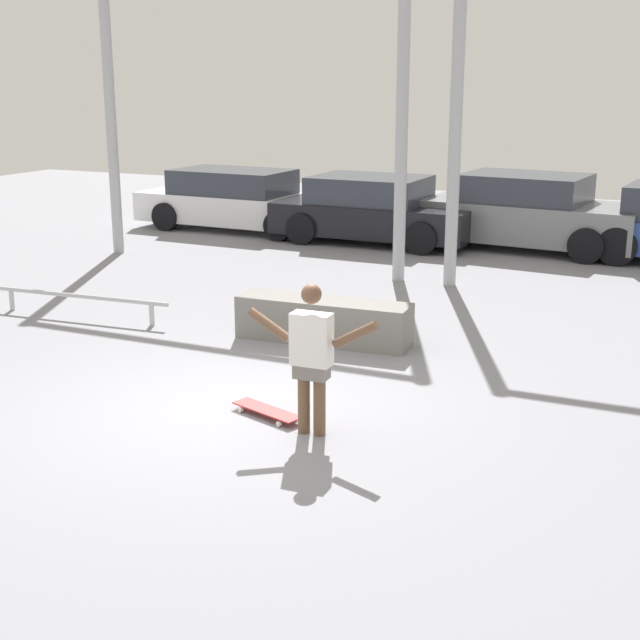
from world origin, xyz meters
name	(u,v)px	position (x,y,z in m)	size (l,w,h in m)	color
ground_plane	(228,409)	(0.00, 0.00, 0.00)	(36.00, 36.00, 0.00)	gray
skateboarder	(312,353)	(1.05, -0.22, 0.80)	(1.30, 0.20, 1.46)	brown
skateboard	(267,411)	(0.46, -0.02, 0.06)	(0.84, 0.46, 0.08)	red
grind_box	(323,321)	(-0.11, 2.58, 0.27)	(2.24, 0.55, 0.55)	slate
grind_rail	(79,298)	(-3.70, 2.22, 0.27)	(2.83, 0.27, 0.34)	#B7BABF
canopy_support_left	(244,78)	(-3.28, 6.32, 3.24)	(5.89, 0.20, 5.17)	#A5A8AD
parked_car_white	(238,201)	(-5.35, 9.59, 0.63)	(4.58, 1.97, 1.30)	white
parked_car_black	(375,210)	(-2.09, 9.45, 0.64)	(4.06, 2.03, 1.32)	black
parked_car_grey	(530,213)	(0.93, 10.02, 0.70)	(4.33, 2.30, 1.44)	slate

